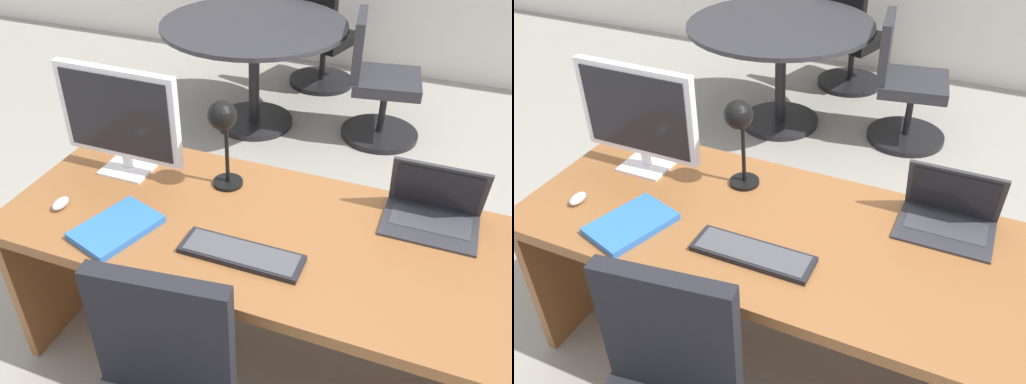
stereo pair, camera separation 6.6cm
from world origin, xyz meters
The scene contains 11 objects.
ground centered at (0.00, 1.50, 0.00)m, with size 12.00×12.00×0.00m, color gray.
desk centered at (0.00, 0.05, 0.56)m, with size 1.85×0.79×0.75m.
monitor centered at (-0.62, 0.15, 1.00)m, with size 0.52×0.16×0.45m.
laptop centered at (0.60, 0.27, 0.82)m, with size 0.34×0.24×0.23m.
keyboard centered at (0.03, -0.17, 0.77)m, with size 0.42×0.13×0.02m.
mouse centered at (-0.71, -0.17, 0.77)m, with size 0.05×0.08×0.04m.
desk_lamp centered at (-0.19, 0.18, 1.03)m, with size 0.12×0.14×0.38m.
book centered at (-0.44, -0.21, 0.77)m, with size 0.28×0.34×0.03m.
meeting_table centered at (-0.79, 2.03, 0.59)m, with size 1.31×1.31×0.78m.
meeting_chair_near centered at (0.09, 2.17, 0.37)m, with size 0.56×0.56×0.89m.
meeting_chair_far centered at (-0.53, 2.89, 0.34)m, with size 0.58×0.59×0.83m.
Camera 1 is at (0.57, -1.41, 1.99)m, focal length 37.81 mm.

